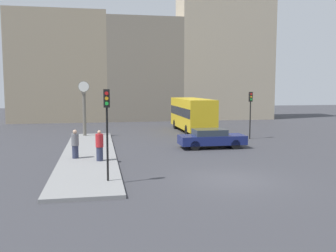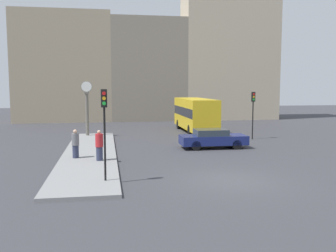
# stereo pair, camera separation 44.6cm
# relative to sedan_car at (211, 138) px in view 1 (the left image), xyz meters

# --- Properties ---
(ground_plane) EXTENTS (120.00, 120.00, 0.00)m
(ground_plane) POSITION_rel_sedan_car_xyz_m (-1.66, -8.52, -0.67)
(ground_plane) COLOR #38383D
(sidewalk_corner) EXTENTS (3.13, 18.65, 0.15)m
(sidewalk_corner) POSITION_rel_sedan_car_xyz_m (-8.10, -1.19, -0.59)
(sidewalk_corner) COLOR gray
(sidewalk_corner) RESTS_ON ground_plane
(building_row) EXTENTS (31.85, 5.00, 19.17)m
(building_row) POSITION_rel_sedan_car_xyz_m (-0.08, 22.06, 7.16)
(building_row) COLOR gray
(building_row) RESTS_ON ground_plane
(sedan_car) EXTENTS (4.45, 1.74, 1.29)m
(sedan_car) POSITION_rel_sedan_car_xyz_m (0.00, 0.00, 0.00)
(sedan_car) COLOR navy
(sedan_car) RESTS_ON ground_plane
(bus_distant) EXTENTS (2.40, 8.20, 3.03)m
(bus_distant) POSITION_rel_sedan_car_xyz_m (0.99, 9.19, 1.05)
(bus_distant) COLOR gold
(bus_distant) RESTS_ON ground_plane
(traffic_light_near) EXTENTS (0.26, 0.24, 3.89)m
(traffic_light_near) POSITION_rel_sedan_car_xyz_m (-7.14, -8.25, 2.26)
(traffic_light_near) COLOR black
(traffic_light_near) RESTS_ON sidewalk_corner
(traffic_light_far) EXTENTS (0.26, 0.24, 3.73)m
(traffic_light_far) POSITION_rel_sedan_car_xyz_m (4.31, 3.66, 2.00)
(traffic_light_far) COLOR black
(traffic_light_far) RESTS_ON ground_plane
(street_clock) EXTENTS (0.90, 0.35, 4.44)m
(street_clock) POSITION_rel_sedan_car_xyz_m (-8.61, 7.03, 1.77)
(street_clock) COLOR #666056
(street_clock) RESTS_ON sidewalk_corner
(pedestrian_red_top) EXTENTS (0.42, 0.42, 1.66)m
(pedestrian_red_top) POSITION_rel_sedan_car_xyz_m (-7.46, -3.80, 0.30)
(pedestrian_red_top) COLOR #2D334C
(pedestrian_red_top) RESTS_ON sidewalk_corner
(pedestrian_grey_jacket) EXTENTS (0.41, 0.41, 1.61)m
(pedestrian_grey_jacket) POSITION_rel_sedan_car_xyz_m (-8.80, -2.83, 0.27)
(pedestrian_grey_jacket) COLOR #2D334C
(pedestrian_grey_jacket) RESTS_ON sidewalk_corner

